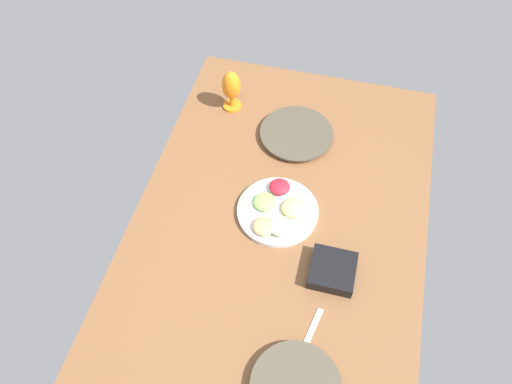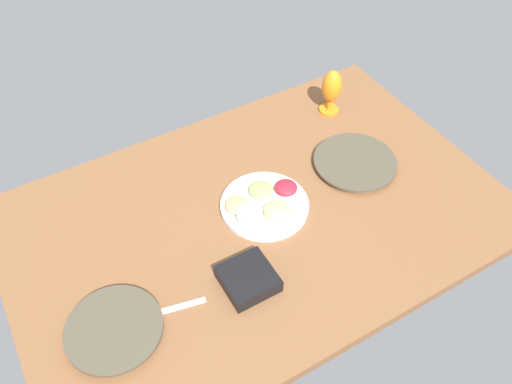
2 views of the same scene
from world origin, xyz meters
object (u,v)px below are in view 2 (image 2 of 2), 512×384
(square_bowl_black, at_px, (248,278))
(dinner_plate_right, at_px, (355,163))
(dinner_plate_left, at_px, (114,330))
(hurricane_glass_orange, at_px, (332,88))
(fruit_platter, at_px, (264,204))

(square_bowl_black, bearing_deg, dinner_plate_right, 22.48)
(dinner_plate_left, xyz_separation_m, hurricane_glass_orange, (1.07, 0.49, 0.09))
(dinner_plate_right, relative_size, square_bowl_black, 1.98)
(dinner_plate_left, relative_size, hurricane_glass_orange, 1.45)
(fruit_platter, relative_size, hurricane_glass_orange, 1.58)
(dinner_plate_right, distance_m, hurricane_glass_orange, 0.33)
(hurricane_glass_orange, bearing_deg, square_bowl_black, -141.49)
(dinner_plate_left, xyz_separation_m, fruit_platter, (0.58, 0.18, 0.00))
(dinner_plate_right, height_order, square_bowl_black, square_bowl_black)
(dinner_plate_right, xyz_separation_m, hurricane_glass_orange, (0.10, 0.30, 0.10))
(square_bowl_black, bearing_deg, dinner_plate_left, 173.70)
(dinner_plate_right, height_order, hurricane_glass_orange, hurricane_glass_orange)
(dinner_plate_right, xyz_separation_m, square_bowl_black, (-0.57, -0.24, 0.01))
(dinner_plate_left, height_order, square_bowl_black, square_bowl_black)
(square_bowl_black, bearing_deg, hurricane_glass_orange, 38.51)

